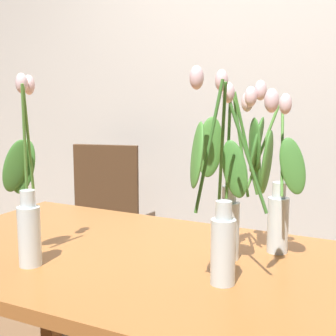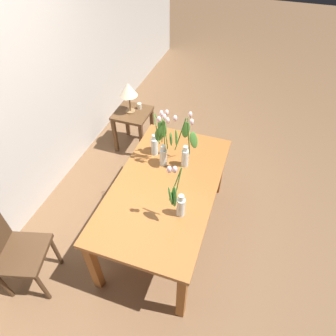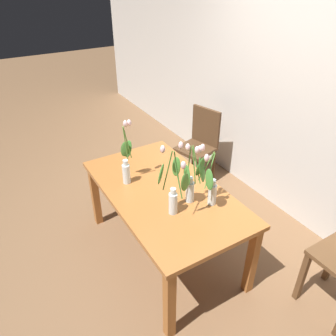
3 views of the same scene
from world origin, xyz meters
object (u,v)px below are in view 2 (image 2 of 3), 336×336
tulip_vase_1 (157,140)px  side_table (133,120)px  dining_table (166,191)px  tulip_vase_3 (185,147)px  table_lamp (128,90)px  tulip_vase_0 (164,146)px  pillar_candle (139,106)px  tulip_vase_2 (178,202)px  dining_chair (9,249)px

tulip_vase_1 → side_table: size_ratio=0.94×
dining_table → tulip_vase_3: size_ratio=2.75×
side_table → table_lamp: size_ratio=1.38×
tulip_vase_0 → pillar_candle: size_ratio=7.32×
dining_table → tulip_vase_1: tulip_vase_1 is taller
tulip_vase_2 → pillar_candle: tulip_vase_2 is taller
dining_table → tulip_vase_2: size_ratio=2.81×
tulip_vase_1 → dining_chair: 1.56m
tulip_vase_2 → tulip_vase_3: 0.60m
tulip_vase_0 → pillar_candle: tulip_vase_0 is taller
tulip_vase_0 → dining_chair: 1.55m
tulip_vase_1 → tulip_vase_2: 0.77m
tulip_vase_3 → tulip_vase_0: bearing=99.5°
dining_chair → side_table: 2.12m
tulip_vase_2 → dining_chair: tulip_vase_2 is taller
dining_chair → dining_table: bearing=-49.2°
tulip_vase_1 → tulip_vase_2: size_ratio=0.90×
dining_chair → pillar_candle: size_ratio=12.40×
dining_table → tulip_vase_1: (0.36, 0.21, 0.27)m
dining_table → tulip_vase_0: size_ratio=2.91×
side_table → dining_chair: bearing=175.5°
tulip_vase_2 → table_lamp: 1.86m
side_table → tulip_vase_3: bearing=-133.5°
tulip_vase_3 → dining_chair: 1.70m
dining_chair → tulip_vase_2: bearing=-63.9°
pillar_candle → dining_table: bearing=-148.2°
tulip_vase_0 → table_lamp: (0.94, 0.79, -0.09)m
side_table → pillar_candle: bearing=-29.3°
tulip_vase_0 → tulip_vase_1: bearing=45.8°
table_lamp → tulip_vase_2: bearing=-143.6°
table_lamp → pillar_candle: 0.30m
tulip_vase_2 → pillar_candle: bearing=32.5°
tulip_vase_3 → pillar_candle: 1.41m
tulip_vase_3 → pillar_candle: tulip_vase_3 is taller
tulip_vase_0 → table_lamp: bearing=39.8°
tulip_vase_3 → dining_table: bearing=163.7°
tulip_vase_1 → tulip_vase_2: bearing=-147.6°
pillar_candle → tulip_vase_3: bearing=-138.5°
tulip_vase_0 → tulip_vase_3: bearing=-80.5°
tulip_vase_1 → dining_chair: tulip_vase_1 is taller
dining_table → tulip_vase_3: bearing=-16.3°
pillar_candle → dining_chair: bearing=174.1°
tulip_vase_2 → side_table: 1.91m
side_table → table_lamp: (-0.00, 0.02, 0.42)m
dining_table → tulip_vase_1: bearing=29.9°
side_table → pillar_candle: pillar_candle is taller
dining_table → dining_chair: 1.38m
tulip_vase_0 → side_table: tulip_vase_0 is taller
tulip_vase_0 → tulip_vase_2: 0.63m
tulip_vase_2 → tulip_vase_3: (0.58, 0.12, 0.04)m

